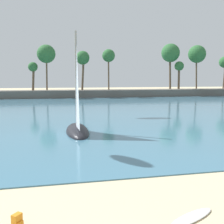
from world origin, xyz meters
name	(u,v)px	position (x,y,z in m)	size (l,w,h in m)	color
sea	(53,100)	(0.00, 54.66, 0.03)	(220.00, 94.91, 0.06)	teal
palm_headland	(64,80)	(2.49, 62.21, 4.13)	(119.87, 6.58, 13.62)	#605B54
backpack_by_trailer	(17,221)	(-1.22, 4.00, 0.21)	(0.37, 0.37, 0.44)	orange
surfboard	(191,217)	(4.40, 3.34, 0.04)	(2.10, 0.52, 0.08)	white
sailboat_near_shore	(77,123)	(1.93, 18.44, 0.88)	(1.98, 6.33, 9.15)	black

